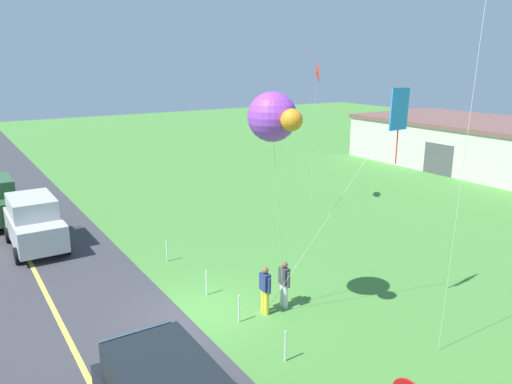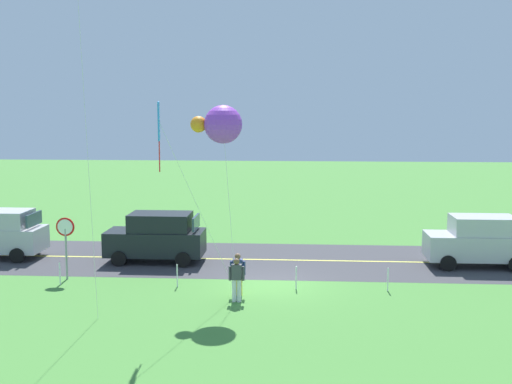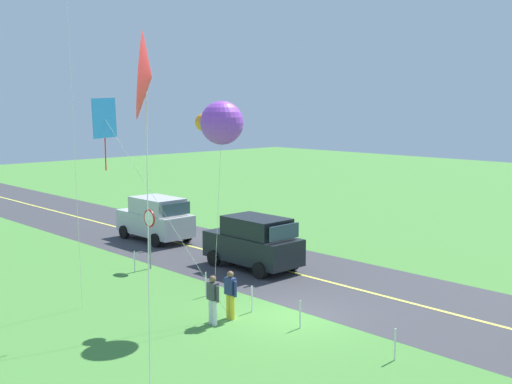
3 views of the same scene
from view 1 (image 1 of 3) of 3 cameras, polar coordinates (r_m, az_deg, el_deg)
ground_plane at (r=16.61m, az=-6.37°, el=-13.66°), size 120.00×120.00×0.10m
asphalt_road at (r=15.52m, az=-20.30°, el=-16.59°), size 120.00×7.00×0.00m
road_centre_stripe at (r=15.51m, az=-20.30°, el=-16.58°), size 120.00×0.16×0.00m
car_parked_west_near at (r=23.30m, az=-24.20°, el=-3.19°), size 4.40×2.12×2.24m
person_adult_near at (r=16.42m, az=3.26°, el=-10.37°), size 0.58×0.22×1.60m
person_adult_companion at (r=15.99m, az=1.04°, el=-11.07°), size 0.58×0.22×1.60m
kite_red_low at (r=13.89m, az=2.05°, el=8.62°), size 1.90×1.62×7.05m
kite_blue_mid at (r=14.89m, az=16.00°, el=8.72°), size 2.27×3.63×7.15m
kite_green_far at (r=26.23m, az=7.02°, el=13.50°), size 2.08×1.57×7.84m
warehouse_distant at (r=41.25m, az=24.59°, el=5.07°), size 18.36×10.20×3.50m
fence_post_0 at (r=20.36m, az=-10.24°, el=-6.71°), size 0.05×0.05×0.90m
fence_post_1 at (r=17.42m, az=-5.73°, el=-10.38°), size 0.05×0.05×0.90m
fence_post_2 at (r=15.69m, az=-1.98°, el=-13.32°), size 0.05×0.05×0.90m
fence_post_3 at (r=13.93m, az=3.40°, el=-17.32°), size 0.05×0.05×0.90m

